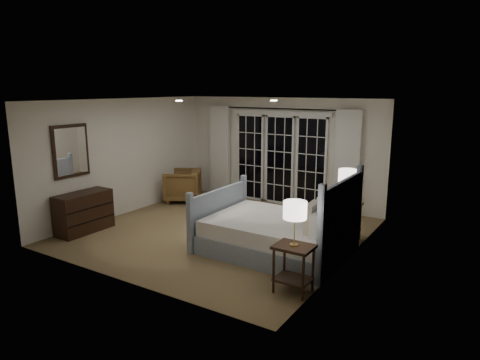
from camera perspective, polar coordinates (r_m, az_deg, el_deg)
The scene contains 20 objects.
floor at distance 8.31m, azimuth -2.64°, elevation -6.91°, with size 5.00×5.00×0.00m, color olive.
ceiling at distance 7.85m, azimuth -2.82°, elevation 10.59°, with size 5.00×5.00×0.00m, color silver.
wall_left at distance 9.62m, azimuth -15.06°, elevation 3.00°, with size 0.02×5.00×2.50m, color white.
wall_right at distance 6.90m, azimuth 14.59°, elevation -0.50°, with size 0.02×5.00×2.50m, color white.
wall_back at distance 10.11m, azimuth 5.40°, elevation 3.80°, with size 5.00×0.02×2.50m, color white.
wall_front at distance 6.15m, azimuth -16.14°, elevation -2.12°, with size 5.00×0.02×2.50m, color white.
french_doors at distance 10.10m, azimuth 5.28°, elevation 2.88°, with size 2.50×0.04×2.20m.
curtain_rod at distance 9.93m, azimuth 5.26°, elevation 9.45°, with size 0.03×0.03×3.50m, color black.
curtain_left at distance 10.86m, azimuth -2.70°, elevation 3.89°, with size 0.55×0.10×2.25m, color silver.
curtain_right at distance 9.40m, azimuth 14.07°, elevation 2.23°, with size 0.55×0.10×2.25m, color silver.
downlight_a at distance 7.95m, azimuth 4.53°, elevation 10.51°, with size 0.12×0.12×0.01m, color white.
downlight_b at distance 7.90m, azimuth -8.14°, elevation 10.42°, with size 0.12×0.12×0.01m, color white.
bed at distance 7.24m, azimuth 5.09°, elevation -7.05°, with size 2.33×1.68×1.36m.
nightstand_left at distance 5.88m, azimuth 7.15°, elevation -10.72°, with size 0.51×0.41×0.66m.
nightstand_right at distance 7.98m, azimuth 13.86°, elevation -4.61°, with size 0.54×0.43×0.69m.
lamp_left at distance 5.65m, azimuth 7.35°, elevation -4.07°, with size 0.31×0.31×0.61m.
lamp_right at distance 7.80m, azimuth 14.13°, elevation 0.50°, with size 0.32×0.32×0.62m.
armchair at distance 10.51m, azimuth -7.70°, elevation -0.71°, with size 0.83×0.85×0.78m, color brown.
dresser at distance 8.74m, azimuth -20.11°, elevation -4.06°, with size 0.46×1.09×0.77m.
mirror at distance 8.69m, azimuth -21.63°, elevation 3.61°, with size 0.05×0.85×1.00m.
Camera 1 is at (4.49, -6.44, 2.72)m, focal length 32.00 mm.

